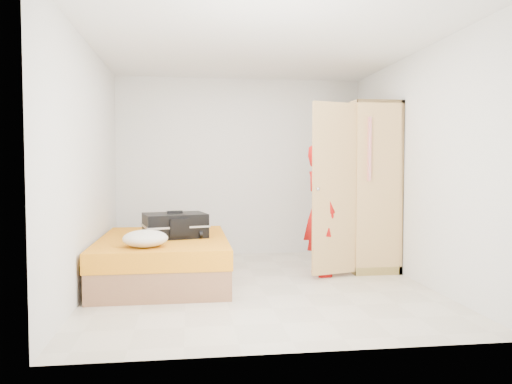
{
  "coord_description": "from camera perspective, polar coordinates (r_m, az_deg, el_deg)",
  "views": [
    {
      "loc": [
        -0.76,
        -5.37,
        1.31
      ],
      "look_at": [
        0.04,
        0.58,
        1.0
      ],
      "focal_mm": 35.0,
      "sensor_mm": 36.0,
      "label": 1
    }
  ],
  "objects": [
    {
      "name": "room",
      "position": [
        5.42,
        0.36,
        2.85
      ],
      "size": [
        4.0,
        4.02,
        2.6
      ],
      "color": "beige",
      "rests_on": "ground"
    },
    {
      "name": "bed",
      "position": [
        5.85,
        -10.5,
        -7.52
      ],
      "size": [
        1.42,
        2.02,
        0.5
      ],
      "color": "brown",
      "rests_on": "ground"
    },
    {
      "name": "wardrobe",
      "position": [
        6.61,
        11.88,
        0.19
      ],
      "size": [
        1.15,
        1.35,
        2.1
      ],
      "color": "tan",
      "rests_on": "ground"
    },
    {
      "name": "person",
      "position": [
        6.06,
        7.41,
        -2.02
      ],
      "size": [
        0.44,
        0.61,
        1.57
      ],
      "primitive_type": "imported",
      "rotation": [
        0.0,
        0.0,
        1.68
      ],
      "color": "red",
      "rests_on": "ground"
    },
    {
      "name": "suitcase",
      "position": [
        5.79,
        -9.25,
        -3.78
      ],
      "size": [
        0.8,
        0.66,
        0.3
      ],
      "rotation": [
        0.0,
        0.0,
        0.23
      ],
      "color": "black",
      "rests_on": "bed"
    },
    {
      "name": "round_cushion",
      "position": [
        5.15,
        -12.53,
        -5.21
      ],
      "size": [
        0.45,
        0.45,
        0.17
      ],
      "primitive_type": "ellipsoid",
      "color": "white",
      "rests_on": "bed"
    },
    {
      "name": "pillow",
      "position": [
        6.65,
        -9.93,
        -3.67
      ],
      "size": [
        0.55,
        0.32,
        0.1
      ],
      "primitive_type": "cube",
      "rotation": [
        0.0,
        0.0,
        0.11
      ],
      "color": "white",
      "rests_on": "bed"
    }
  ]
}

